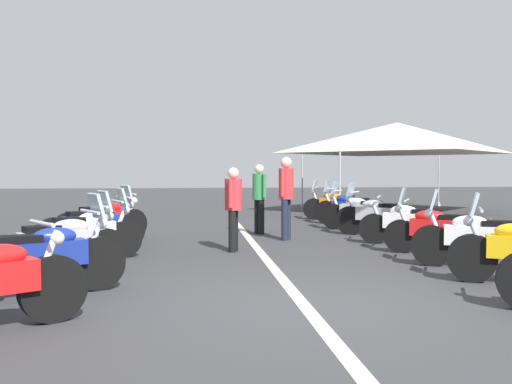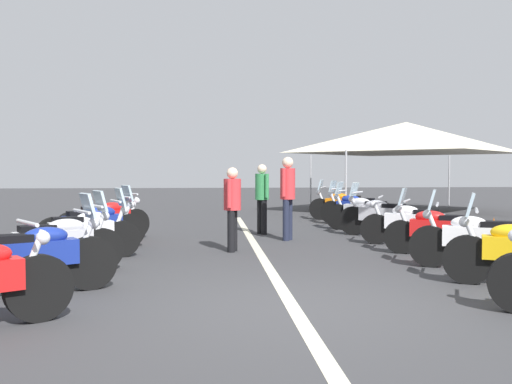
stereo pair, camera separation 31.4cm
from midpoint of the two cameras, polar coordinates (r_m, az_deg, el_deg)
ground_plane at (r=6.28m, az=5.29°, el=-11.73°), size 80.00×80.00×0.00m
lane_centre_stripe at (r=9.59m, az=1.67°, el=-6.80°), size 16.27×0.16×0.01m
motorcycle_left_row_1 at (r=7.17m, az=-20.65°, el=-6.20°), size 1.16×1.91×1.23m
motorcycle_left_row_2 at (r=8.46m, az=-18.79°, el=-4.97°), size 1.17×1.85×1.21m
motorcycle_left_row_3 at (r=9.78m, az=-16.37°, el=-3.98°), size 1.00×1.89×1.21m
motorcycle_left_row_4 at (r=10.95m, az=-15.42°, el=-3.26°), size 1.18×1.87×1.22m
motorcycle_left_row_5 at (r=12.27m, az=-14.48°, el=-2.71°), size 1.35×1.79×1.01m
motorcycle_right_row_2 at (r=9.20m, az=22.71°, el=-4.43°), size 1.04×2.00×1.21m
motorcycle_right_row_3 at (r=10.43m, az=18.99°, el=-3.67°), size 1.08×1.81×1.19m
motorcycle_right_row_4 at (r=11.64m, az=16.54°, el=-3.06°), size 1.05×2.03×0.99m
motorcycle_right_row_5 at (r=12.95m, az=13.49°, el=-2.38°), size 1.34×1.82×1.22m
motorcycle_right_row_6 at (r=14.11m, az=11.80°, el=-2.00°), size 1.26×1.89×1.21m
motorcycle_right_row_7 at (r=15.51m, az=10.75°, el=-1.60°), size 1.26×1.84×1.22m
motorcycle_right_row_8 at (r=16.86m, az=9.48°, el=-1.28°), size 1.05×2.03×1.21m
traffic_cone_0 at (r=11.59m, az=23.82°, el=-3.97°), size 0.36×0.36×0.61m
bystander_0 at (r=10.31m, az=-1.56°, el=-1.11°), size 0.51×0.32×1.56m
bystander_2 at (r=11.96m, az=4.00°, el=0.08°), size 0.47×0.32×1.79m
bystander_3 at (r=13.09m, az=1.30°, el=-0.14°), size 0.49×0.32×1.64m
event_tent at (r=20.58m, az=15.52°, el=5.38°), size 6.41×6.41×3.20m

